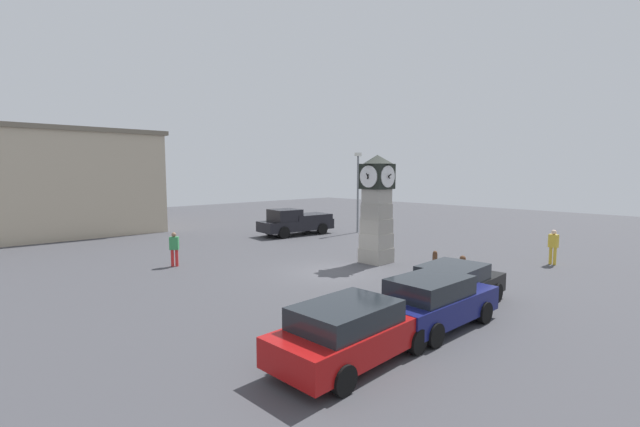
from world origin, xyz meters
name	(u,v)px	position (x,y,z in m)	size (l,w,h in m)	color
ground_plane	(331,272)	(0.00, 0.00, 0.00)	(76.50, 76.50, 0.00)	#424247
clock_tower	(377,208)	(2.98, -0.17, 2.67)	(1.69, 1.71, 5.23)	#9B968C
bollard_near_tower	(462,267)	(3.01, -4.69, 0.50)	(0.28, 0.28, 0.98)	brown
bollard_mid_row	(435,262)	(3.06, -3.37, 0.51)	(0.21, 0.21, 1.00)	brown
car_navy_sedan	(352,331)	(-6.09, -6.69, 0.75)	(4.41, 1.99, 1.46)	#A51111
car_near_tower	(434,301)	(-2.72, -6.81, 0.76)	(4.24, 1.96, 1.49)	navy
car_by_building	(455,284)	(-0.41, -6.22, 0.72)	(3.94, 2.11, 1.40)	black
pickup_truck	(296,222)	(6.11, 9.48, 0.93)	(5.51, 2.60, 1.85)	black
pedestrian_near_bench	(553,245)	(8.68, -6.35, 0.96)	(0.29, 0.43, 1.68)	gold
pedestrian_crossing_lot	(174,247)	(-4.52, 5.85, 0.92)	(0.46, 0.44, 1.61)	red
street_lamp_near_road	(358,186)	(10.14, 7.25, 3.38)	(0.50, 0.24, 5.78)	slate
warehouse_blue_far	(23,182)	(-7.45, 22.91, 3.67)	(17.14, 11.81, 7.33)	#B7A88E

